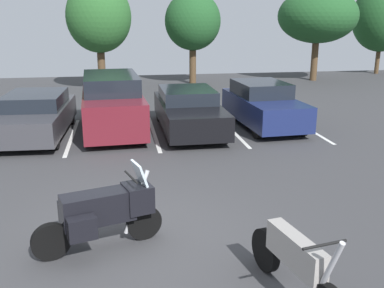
# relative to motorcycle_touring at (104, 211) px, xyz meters

# --- Properties ---
(ground) EXTENTS (44.00, 44.00, 0.10)m
(ground) POSITION_rel_motorcycle_touring_xyz_m (0.43, 0.25, -0.72)
(ground) COLOR #38383A
(motorcycle_touring) EXTENTS (2.13, 1.13, 1.42)m
(motorcycle_touring) POSITION_rel_motorcycle_touring_xyz_m (0.00, 0.00, 0.00)
(motorcycle_touring) COLOR black
(motorcycle_touring) RESTS_ON ground
(motorcycle_second) EXTENTS (0.69, 2.20, 1.32)m
(motorcycle_second) POSITION_rel_motorcycle_touring_xyz_m (2.58, -1.88, -0.12)
(motorcycle_second) COLOR black
(motorcycle_second) RESTS_ON ground
(parking_stripes) EXTENTS (15.99, 4.60, 0.01)m
(parking_stripes) POSITION_rel_motorcycle_touring_xyz_m (-1.23, 7.44, -0.67)
(parking_stripes) COLOR silver
(parking_stripes) RESTS_ON ground
(car_charcoal) EXTENTS (2.11, 4.76, 1.39)m
(car_charcoal) POSITION_rel_motorcycle_touring_xyz_m (-2.33, 7.66, 0.03)
(car_charcoal) COLOR #38383D
(car_charcoal) RESTS_ON ground
(car_maroon) EXTENTS (2.13, 4.68, 1.88)m
(car_maroon) POSITION_rel_motorcycle_touring_xyz_m (0.09, 7.83, 0.28)
(car_maroon) COLOR maroon
(car_maroon) RESTS_ON ground
(car_black) EXTENTS (1.91, 4.84, 1.39)m
(car_black) POSITION_rel_motorcycle_touring_xyz_m (2.61, 7.56, 0.02)
(car_black) COLOR black
(car_black) RESTS_ON ground
(car_navy) EXTENTS (2.01, 4.35, 1.53)m
(car_navy) POSITION_rel_motorcycle_touring_xyz_m (5.27, 7.76, 0.08)
(car_navy) COLOR navy
(car_navy) RESTS_ON ground
(tree_far_right) EXTENTS (3.22, 3.22, 5.46)m
(tree_far_right) POSITION_rel_motorcycle_touring_xyz_m (-0.49, 16.53, 3.00)
(tree_far_right) COLOR #4C3823
(tree_far_right) RESTS_ON ground
(tree_center_right) EXTENTS (3.80, 3.80, 5.83)m
(tree_center_right) POSITION_rel_motorcycle_touring_xyz_m (17.35, 20.55, 2.95)
(tree_center_right) COLOR #4C3823
(tree_center_right) RESTS_ON ground
(tree_center_left) EXTENTS (3.06, 3.06, 5.03)m
(tree_center_left) POSITION_rel_motorcycle_touring_xyz_m (4.50, 18.02, 2.76)
(tree_center_left) COLOR #4C3823
(tree_center_left) RESTS_ON ground
(tree_rear) EXTENTS (4.57, 4.57, 5.27)m
(tree_rear) POSITION_rel_motorcycle_touring_xyz_m (11.85, 18.25, 3.03)
(tree_rear) COLOR #4C3823
(tree_rear) RESTS_ON ground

